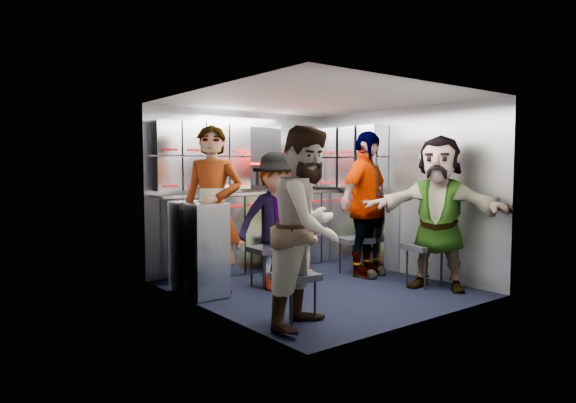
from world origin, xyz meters
TOP-DOWN VIEW (x-y plane):
  - floor at (0.00, 0.00)m, footprint 3.00×3.00m
  - wall_back at (0.00, 1.50)m, footprint 2.80×0.04m
  - wall_left at (-1.40, 0.00)m, footprint 0.04×3.00m
  - wall_right at (1.40, 0.00)m, footprint 0.04×3.00m
  - ceiling at (0.00, 0.00)m, footprint 2.80×3.00m
  - cart_bank_back at (0.00, 1.29)m, footprint 2.68×0.38m
  - cart_bank_left at (-1.19, 0.56)m, footprint 0.38×0.76m
  - counter at (0.00, 1.29)m, footprint 2.68×0.42m
  - locker_bank_back at (0.00, 1.35)m, footprint 2.68×0.28m
  - locker_bank_right at (1.25, 0.70)m, footprint 0.28×1.00m
  - right_cabinet at (1.25, 0.60)m, footprint 0.28×1.20m
  - coffee_niche at (0.18, 1.41)m, footprint 0.46×0.16m
  - red_latch_strip at (0.00, 1.09)m, footprint 2.60×0.02m
  - jump_seat_near_left at (-0.96, -0.80)m, footprint 0.39×0.37m
  - jump_seat_mid_left at (-0.38, 0.43)m, footprint 0.39×0.37m
  - jump_seat_center at (0.19, 0.91)m, footprint 0.48×0.47m
  - jump_seat_mid_right at (0.90, 0.31)m, footprint 0.46×0.44m
  - jump_seat_near_right at (1.05, -0.66)m, footprint 0.47×0.45m
  - attendant_standing at (-1.05, 0.50)m, footprint 0.75×0.78m
  - attendant_arc_a at (-0.96, -0.98)m, footprint 1.03×0.94m
  - attendant_arc_b at (-0.38, 0.25)m, footprint 1.08×0.76m
  - attendant_arc_c at (0.19, 0.73)m, footprint 0.78×0.53m
  - attendant_arc_d at (0.90, 0.13)m, footprint 1.13×0.70m
  - attendant_arc_e at (1.05, -0.84)m, footprint 1.14×1.65m
  - bottle_left at (-0.60, 1.24)m, footprint 0.07×0.07m
  - bottle_mid at (-0.73, 1.24)m, footprint 0.07×0.07m
  - bottle_right at (0.49, 1.24)m, footprint 0.06×0.06m
  - cup_left at (-0.45, 1.23)m, footprint 0.07×0.07m
  - cup_right at (0.77, 1.23)m, footprint 0.08×0.08m

SIDE VIEW (x-z plane):
  - floor at x=0.00m, z-range 0.00..0.00m
  - jump_seat_near_left at x=-0.96m, z-range 0.16..0.59m
  - jump_seat_center at x=0.19m, z-range 0.17..0.61m
  - jump_seat_mid_left at x=-0.38m, z-range 0.17..0.62m
  - jump_seat_mid_right at x=0.90m, z-range 0.18..0.64m
  - jump_seat_near_right at x=1.05m, z-range 0.18..0.66m
  - cart_bank_back at x=0.00m, z-range 0.00..0.99m
  - cart_bank_left at x=-1.19m, z-range 0.00..0.99m
  - right_cabinet at x=1.25m, z-range 0.00..1.00m
  - attendant_arc_b at x=-0.38m, z-range 0.00..1.53m
  - attendant_arc_c at x=0.19m, z-range 0.00..1.57m
  - attendant_arc_a at x=-0.96m, z-range 0.00..1.71m
  - attendant_arc_e at x=1.05m, z-range 0.00..1.72m
  - red_latch_strip at x=0.00m, z-range 0.86..0.90m
  - attendant_arc_d at x=0.90m, z-range 0.00..1.80m
  - attendant_standing at x=-1.05m, z-range 0.00..1.81m
  - counter at x=0.00m, z-range 1.00..1.03m
  - wall_back at x=0.00m, z-range 0.00..2.10m
  - wall_left at x=-1.40m, z-range 0.00..2.10m
  - wall_right at x=1.40m, z-range 0.00..2.10m
  - cup_right at x=0.77m, z-range 1.03..1.13m
  - cup_left at x=-0.45m, z-range 1.03..1.14m
  - bottle_left at x=-0.60m, z-range 1.03..1.28m
  - bottle_mid at x=-0.73m, z-range 1.03..1.28m
  - bottle_right at x=0.49m, z-range 1.03..1.30m
  - coffee_niche at x=0.18m, z-range 1.05..1.89m
  - locker_bank_back at x=0.00m, z-range 1.08..1.90m
  - locker_bank_right at x=1.25m, z-range 1.08..1.90m
  - ceiling at x=0.00m, z-range 2.09..2.11m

